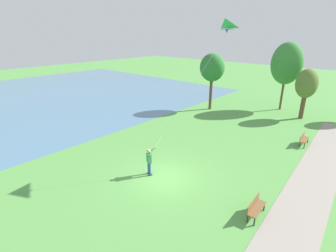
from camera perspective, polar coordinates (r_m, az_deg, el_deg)
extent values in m
plane|color=#569947|center=(15.91, -0.64, -11.49)|extent=(120.00, 120.00, 0.00)
cube|color=teal|center=(39.12, -26.16, 5.82)|extent=(36.00, 44.00, 0.01)
cube|color=gray|center=(14.74, 27.07, -16.88)|extent=(4.71, 32.09, 0.02)
cube|color=#232328|center=(16.40, -4.21, -10.38)|extent=(0.21, 0.26, 0.06)
cylinder|color=#2D4C8E|center=(16.18, -4.32, -9.11)|extent=(0.14, 0.14, 0.82)
cube|color=#232328|center=(16.20, -3.96, -10.78)|extent=(0.21, 0.26, 0.06)
cylinder|color=#2D4C8E|center=(15.98, -4.07, -9.51)|extent=(0.14, 0.14, 0.82)
cube|color=#38894C|center=(15.75, -4.26, -7.06)|extent=(0.46, 0.38, 0.60)
sphere|color=beige|center=(15.54, -4.30, -5.55)|extent=(0.22, 0.22, 0.22)
ellipsoid|color=olive|center=(15.52, -4.36, -5.43)|extent=(0.30, 0.30, 0.13)
cylinder|color=#38894C|center=(15.68, -3.62, -5.33)|extent=(0.51, 0.38, 0.43)
cylinder|color=#38894C|center=(15.53, -3.43, -5.59)|extent=(0.10, 0.56, 0.43)
sphere|color=beige|center=(15.59, -2.97, -4.95)|extent=(0.10, 0.10, 0.10)
pyramid|color=green|center=(15.92, 12.46, 21.22)|extent=(1.28, 0.86, 0.57)
cone|color=blue|center=(16.03, 12.94, 19.85)|extent=(0.26, 0.26, 0.22)
cylinder|color=black|center=(16.03, 12.97, 20.24)|extent=(1.06, 0.47, 0.02)
cylinder|color=silver|center=(15.30, 4.86, 7.61)|extent=(2.07, 3.98, 6.61)
cube|color=brown|center=(13.51, 19.13, -16.93)|extent=(0.55, 1.53, 0.05)
cube|color=brown|center=(13.42, 18.45, -15.93)|extent=(0.15, 1.50, 0.40)
cube|color=#2D2D33|center=(14.14, 20.60, -16.42)|extent=(0.06, 0.06, 0.45)
cube|color=#2D2D33|center=(14.20, 19.34, -16.06)|extent=(0.06, 0.06, 0.45)
cube|color=#2D2D33|center=(13.10, 18.66, -19.46)|extent=(0.06, 0.06, 0.45)
cube|color=#2D2D33|center=(13.17, 17.29, -19.04)|extent=(0.06, 0.06, 0.45)
cube|color=brown|center=(22.69, 28.07, -2.69)|extent=(0.55, 1.53, 0.05)
cube|color=brown|center=(22.64, 27.70, -2.06)|extent=(0.15, 1.50, 0.40)
cube|color=#2D2D33|center=(23.37, 28.67, -2.76)|extent=(0.06, 0.06, 0.45)
cube|color=#2D2D33|center=(23.41, 27.91, -2.59)|extent=(0.06, 0.06, 0.45)
cube|color=#2D2D33|center=(22.13, 28.04, -3.87)|extent=(0.06, 0.06, 0.45)
cube|color=#2D2D33|center=(22.17, 27.24, -3.68)|extent=(0.06, 0.06, 0.45)
cylinder|color=brown|center=(31.74, 24.01, 6.52)|extent=(0.24, 0.24, 3.57)
ellipsoid|color=#387F38|center=(31.22, 24.90, 12.51)|extent=(3.32, 2.93, 4.50)
cylinder|color=brown|center=(29.36, 27.73, 3.94)|extent=(0.43, 0.43, 2.58)
ellipsoid|color=#567033|center=(28.89, 28.47, 8.32)|extent=(2.05, 2.35, 2.89)
cylinder|color=brown|center=(29.59, 9.47, 7.17)|extent=(0.33, 0.33, 3.63)
ellipsoid|color=#2D7533|center=(29.09, 9.80, 12.70)|extent=(2.80, 2.45, 3.03)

